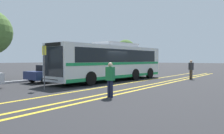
# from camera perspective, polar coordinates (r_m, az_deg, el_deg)

# --- Properties ---
(ground_plane) EXTENTS (220.00, 220.00, 0.00)m
(ground_plane) POSITION_cam_1_polar(r_m,az_deg,el_deg) (18.17, -0.76, -3.84)
(ground_plane) COLOR #262628
(lane_strip_0) EXTENTS (31.98, 0.20, 0.01)m
(lane_strip_0) POSITION_cam_1_polar(r_m,az_deg,el_deg) (17.78, 5.71, -3.96)
(lane_strip_0) COLOR gold
(lane_strip_0) RESTS_ON ground_plane
(lane_strip_1) EXTENTS (31.98, 0.20, 0.01)m
(lane_strip_1) POSITION_cam_1_polar(r_m,az_deg,el_deg) (16.91, 11.14, -4.30)
(lane_strip_1) COLOR gold
(lane_strip_1) RESTS_ON ground_plane
(lane_strip_2) EXTENTS (31.98, 0.20, 0.01)m
(lane_strip_2) POSITION_cam_1_polar(r_m,az_deg,el_deg) (16.63, 13.27, -4.42)
(lane_strip_2) COLOR gold
(lane_strip_2) RESTS_ON ground_plane
(curb_strip) EXTENTS (39.98, 0.36, 0.15)m
(curb_strip) POSITION_cam_1_polar(r_m,az_deg,el_deg) (22.43, -10.58, -2.58)
(curb_strip) COLOR #99999E
(curb_strip) RESTS_ON ground_plane
(transit_bus) EXTENTS (12.42, 3.30, 3.30)m
(transit_bus) POSITION_cam_1_polar(r_m,az_deg,el_deg) (18.93, 0.03, 1.55)
(transit_bus) COLOR silver
(transit_bus) RESTS_ON ground_plane
(parked_car_1) EXTENTS (4.00, 2.02, 1.39)m
(parked_car_1) POSITION_cam_1_polar(r_m,az_deg,el_deg) (18.49, -15.59, -1.60)
(parked_car_1) COLOR navy
(parked_car_1) RESTS_ON ground_plane
(parked_car_2) EXTENTS (4.90, 2.23, 1.42)m
(parked_car_2) POSITION_cam_1_polar(r_m,az_deg,el_deg) (22.27, -4.90, -0.90)
(parked_car_2) COLOR black
(parked_car_2) RESTS_ON ground_plane
(parked_car_3) EXTENTS (4.33, 1.98, 1.52)m
(parked_car_3) POSITION_cam_1_polar(r_m,az_deg,el_deg) (27.14, 2.83, -0.34)
(parked_car_3) COLOR maroon
(parked_car_3) RESTS_ON ground_plane
(pedestrian_0) EXTENTS (0.36, 0.47, 1.79)m
(pedestrian_0) POSITION_cam_1_polar(r_m,az_deg,el_deg) (21.55, 19.95, -0.31)
(pedestrian_0) COLOR brown
(pedestrian_0) RESTS_ON ground_plane
(pedestrian_1) EXTENTS (0.22, 0.42, 1.70)m
(pedestrian_1) POSITION_cam_1_polar(r_m,az_deg,el_deg) (10.52, -0.48, -2.75)
(pedestrian_1) COLOR #191E38
(pedestrian_1) RESTS_ON ground_plane
(bus_stop_sign) EXTENTS (0.07, 0.40, 2.72)m
(bus_stop_sign) POSITION_cam_1_polar(r_m,az_deg,el_deg) (13.85, -17.28, 1.34)
(bus_stop_sign) COLOR #59595E
(bus_stop_sign) RESTS_ON ground_plane
(tree_1) EXTENTS (2.82, 2.82, 4.89)m
(tree_1) POSITION_cam_1_polar(r_m,az_deg,el_deg) (33.46, 3.58, 4.72)
(tree_1) COLOR #513823
(tree_1) RESTS_ON ground_plane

